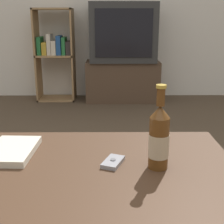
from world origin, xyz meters
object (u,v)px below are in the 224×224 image
(cell_phone, at_px, (113,162))
(table_book, at_px, (12,151))
(tv_stand, at_px, (122,81))
(television, at_px, (123,32))
(bookshelf, at_px, (55,52))
(beer_bottle, at_px, (159,138))

(cell_phone, relative_size, table_book, 0.45)
(tv_stand, height_order, cell_phone, cell_phone)
(tv_stand, xyz_separation_m, cell_phone, (-0.14, -2.67, 0.24))
(television, bearing_deg, tv_stand, 90.00)
(bookshelf, bearing_deg, tv_stand, -3.85)
(tv_stand, bearing_deg, television, -90.00)
(tv_stand, xyz_separation_m, television, (0.00, -0.00, 0.55))
(beer_bottle, bearing_deg, cell_phone, 169.91)
(bookshelf, bearing_deg, beer_bottle, -73.98)
(table_book, bearing_deg, cell_phone, -10.85)
(bookshelf, height_order, beer_bottle, bookshelf)
(beer_bottle, bearing_deg, television, 90.08)
(bookshelf, xyz_separation_m, table_book, (0.28, -2.63, -0.09))
(cell_phone, distance_m, table_book, 0.37)
(television, bearing_deg, beer_bottle, -89.92)
(television, relative_size, beer_bottle, 2.69)
(bookshelf, height_order, table_book, bookshelf)
(television, height_order, cell_phone, television)
(cell_phone, bearing_deg, bookshelf, 125.13)
(tv_stand, bearing_deg, table_book, -101.11)
(television, xyz_separation_m, table_book, (-0.51, -2.58, -0.31))
(table_book, bearing_deg, bookshelf, 98.57)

